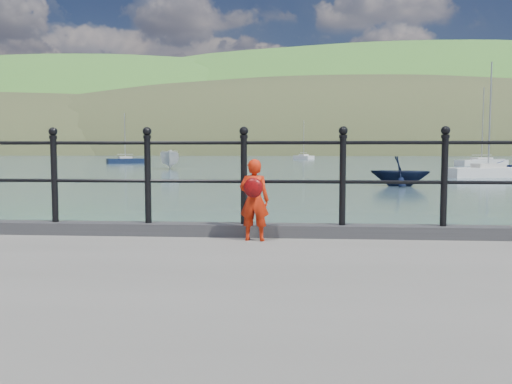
# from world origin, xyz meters

# --- Properties ---
(ground) EXTENTS (600.00, 600.00, 0.00)m
(ground) POSITION_xyz_m (0.00, 0.00, 0.00)
(ground) COLOR #2D4251
(ground) RESTS_ON ground
(kerb) EXTENTS (60.00, 0.30, 0.15)m
(kerb) POSITION_xyz_m (0.00, -0.15, 1.07)
(kerb) COLOR #28282B
(kerb) RESTS_ON quay
(railing) EXTENTS (18.11, 0.11, 1.20)m
(railing) POSITION_xyz_m (0.00, -0.15, 1.82)
(railing) COLOR black
(railing) RESTS_ON kerb
(far_shore) EXTENTS (830.00, 200.00, 156.00)m
(far_shore) POSITION_xyz_m (38.34, 239.41, -22.57)
(far_shore) COLOR #333A21
(far_shore) RESTS_ON ground
(child) EXTENTS (0.37, 0.32, 0.96)m
(child) POSITION_xyz_m (0.75, -0.49, 1.49)
(child) COLOR red
(child) RESTS_ON quay
(launch_blue) EXTENTS (5.58, 6.37, 1.10)m
(launch_blue) POSITION_xyz_m (19.05, 40.43, 0.55)
(launch_blue) COLOR navy
(launch_blue) RESTS_ON ground
(launch_white) EXTENTS (2.91, 5.37, 1.96)m
(launch_white) POSITION_xyz_m (-11.73, 47.63, 0.98)
(launch_white) COLOR silver
(launch_white) RESTS_ON ground
(launch_navy) EXTENTS (3.70, 3.38, 1.67)m
(launch_navy) POSITION_xyz_m (6.93, 23.82, 0.83)
(launch_navy) COLOR black
(launch_navy) RESTS_ON ground
(sailboat_far) EXTENTS (7.05, 4.68, 9.79)m
(sailboat_far) POSITION_xyz_m (24.02, 62.47, 0.34)
(sailboat_far) COLOR silver
(sailboat_far) RESTS_ON ground
(sailboat_left) EXTENTS (5.09, 3.91, 7.28)m
(sailboat_left) POSITION_xyz_m (-23.03, 68.09, 0.34)
(sailboat_left) COLOR black
(sailboat_left) RESTS_ON ground
(sailboat_deep) EXTENTS (4.24, 5.26, 7.92)m
(sailboat_deep) POSITION_xyz_m (2.41, 102.16, 0.34)
(sailboat_deep) COLOR silver
(sailboat_deep) RESTS_ON ground
(sailboat_near) EXTENTS (6.40, 3.52, 8.50)m
(sailboat_near) POSITION_xyz_m (15.10, 33.85, 0.34)
(sailboat_near) COLOR silver
(sailboat_near) RESTS_ON ground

